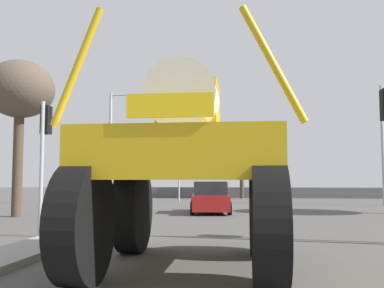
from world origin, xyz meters
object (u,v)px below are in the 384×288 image
(traffic_signal_far_left, at_px, (179,165))
(bare_tree_far_center, at_px, (241,143))
(sedan_ahead, at_px, (210,198))
(bare_tree_left, at_px, (20,92))
(traffic_signal_near_left, at_px, (45,138))
(traffic_signal_far_right, at_px, (261,167))
(oversize_sprayer, at_px, (187,169))
(streetlight_far_left, at_px, (112,142))

(traffic_signal_far_left, distance_m, bare_tree_far_center, 7.71)
(sedan_ahead, bearing_deg, bare_tree_left, 105.34)
(bare_tree_left, relative_size, bare_tree_far_center, 1.13)
(sedan_ahead, height_order, bare_tree_left, bare_tree_left)
(sedan_ahead, relative_size, bare_tree_left, 0.62)
(bare_tree_left, distance_m, bare_tree_far_center, 21.32)
(traffic_signal_near_left, relative_size, bare_tree_left, 0.57)
(traffic_signal_near_left, xyz_separation_m, traffic_signal_far_right, (6.81, 18.94, -0.42))
(sedan_ahead, bearing_deg, traffic_signal_far_right, -21.94)
(oversize_sprayer, relative_size, bare_tree_left, 0.73)
(traffic_signal_near_left, relative_size, streetlight_far_left, 0.54)
(sedan_ahead, height_order, traffic_signal_near_left, traffic_signal_near_left)
(oversize_sprayer, xyz_separation_m, bare_tree_far_center, (0.61, 29.02, 2.80))
(sedan_ahead, relative_size, traffic_signal_far_right, 1.27)
(oversize_sprayer, xyz_separation_m, streetlight_far_left, (-7.52, 19.11, 2.18))
(traffic_signal_far_left, xyz_separation_m, traffic_signal_far_right, (5.76, 0.00, -0.19))
(traffic_signal_far_right, xyz_separation_m, bare_tree_left, (-10.90, -13.03, 3.07))
(streetlight_far_left, height_order, bare_tree_left, streetlight_far_left)
(oversize_sprayer, relative_size, bare_tree_far_center, 0.83)
(oversize_sprayer, relative_size, sedan_ahead, 1.19)
(traffic_signal_near_left, bearing_deg, oversize_sprayer, -40.06)
(traffic_signal_far_right, relative_size, streetlight_far_left, 0.46)
(traffic_signal_near_left, distance_m, traffic_signal_far_right, 20.14)
(traffic_signal_far_left, height_order, traffic_signal_far_right, traffic_signal_far_left)
(streetlight_far_left, bearing_deg, bare_tree_far_center, 50.63)
(oversize_sprayer, bearing_deg, bare_tree_far_center, -1.70)
(traffic_signal_far_left, distance_m, bare_tree_left, 14.30)
(traffic_signal_far_left, height_order, bare_tree_left, bare_tree_left)
(streetlight_far_left, xyz_separation_m, bare_tree_far_center, (8.13, 9.91, 0.62))
(traffic_signal_near_left, relative_size, traffic_signal_far_left, 1.09)
(bare_tree_far_center, bearing_deg, bare_tree_left, -116.46)
(sedan_ahead, bearing_deg, oversize_sprayer, 176.64)
(oversize_sprayer, bearing_deg, sedan_ahead, 2.54)
(bare_tree_left, bearing_deg, oversize_sprayer, -48.22)
(sedan_ahead, bearing_deg, bare_tree_far_center, -11.13)
(sedan_ahead, xyz_separation_m, traffic_signal_far_left, (-3.04, 9.77, 1.92))
(streetlight_far_left, bearing_deg, oversize_sprayer, -68.50)
(traffic_signal_near_left, bearing_deg, bare_tree_far_center, 77.79)
(traffic_signal_far_left, xyz_separation_m, bare_tree_left, (-5.14, -13.03, 2.88))
(traffic_signal_far_right, distance_m, bare_tree_left, 17.27)
(sedan_ahead, height_order, traffic_signal_far_left, traffic_signal_far_left)
(bare_tree_left, bearing_deg, traffic_signal_far_right, 50.09)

